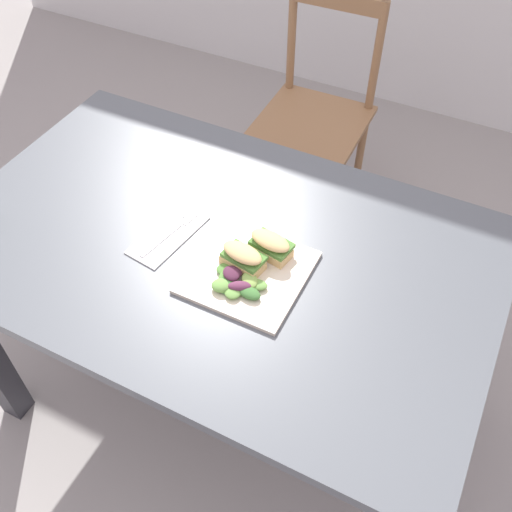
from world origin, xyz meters
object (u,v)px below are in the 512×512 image
chair_wooden_far (315,115)px  fork_on_napkin (173,230)px  sandwich_half_back (270,245)px  sandwich_half_front (243,257)px  dining_table (219,277)px  plate_lunch (248,272)px

chair_wooden_far → fork_on_napkin: size_ratio=4.69×
sandwich_half_back → sandwich_half_front: bearing=-122.2°
dining_table → fork_on_napkin: size_ratio=7.16×
dining_table → chair_wooden_far: 1.03m
chair_wooden_far → plate_lunch: (0.25, -1.05, 0.30)m
dining_table → fork_on_napkin: 0.17m
dining_table → sandwich_half_back: 0.21m
chair_wooden_far → fork_on_napkin: chair_wooden_far is taller
sandwich_half_front → dining_table: bearing=155.8°
chair_wooden_far → sandwich_half_back: chair_wooden_far is taller
fork_on_napkin → sandwich_half_back: bearing=7.7°
dining_table → plate_lunch: 0.18m
plate_lunch → sandwich_half_back: sandwich_half_back is taller
chair_wooden_far → sandwich_half_back: size_ratio=8.01×
dining_table → plate_lunch: plate_lunch is taller
chair_wooden_far → sandwich_half_back: bearing=-74.3°
plate_lunch → sandwich_half_back: bearing=73.1°
dining_table → plate_lunch: bearing=-24.5°
sandwich_half_front → plate_lunch: bearing=-26.1°
fork_on_napkin → plate_lunch: bearing=-9.4°
plate_lunch → fork_on_napkin: 0.23m
sandwich_half_back → fork_on_napkin: bearing=-172.3°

